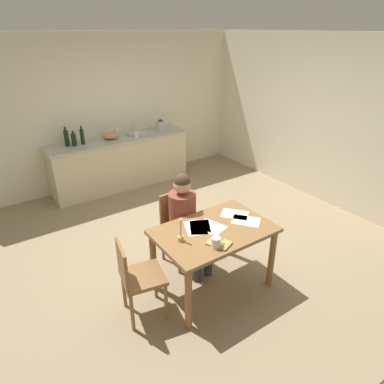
{
  "coord_description": "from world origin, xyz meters",
  "views": [
    {
      "loc": [
        -2.17,
        -3.21,
        2.66
      ],
      "look_at": [
        -0.09,
        -0.17,
        0.85
      ],
      "focal_mm": 31.6,
      "sensor_mm": 36.0,
      "label": 1
    }
  ],
  "objects_px": {
    "sink_unit": "(137,133)",
    "bottle_vinegar": "(74,140)",
    "candlestick": "(181,235)",
    "mixing_bowl": "(110,135)",
    "dining_table": "(214,239)",
    "person_seated": "(186,217)",
    "bottle_oil": "(66,138)",
    "coffee_mug": "(216,242)",
    "teacup_on_counter": "(136,135)",
    "book_magazine": "(219,243)",
    "chair_at_table": "(179,224)",
    "chair_side_empty": "(137,276)",
    "wine_glass_near_sink": "(117,130)",
    "bottle_wine_red": "(82,136)",
    "wine_glass_by_kettle": "(111,131)",
    "stovetop_kettle": "(161,125)"
  },
  "relations": [
    {
      "from": "sink_unit",
      "to": "bottle_vinegar",
      "type": "relative_size",
      "value": 1.45
    },
    {
      "from": "candlestick",
      "to": "mixing_bowl",
      "type": "relative_size",
      "value": 0.92
    },
    {
      "from": "dining_table",
      "to": "bottle_vinegar",
      "type": "relative_size",
      "value": 4.94
    },
    {
      "from": "person_seated",
      "to": "candlestick",
      "type": "distance_m",
      "value": 0.62
    },
    {
      "from": "bottle_oil",
      "to": "mixing_bowl",
      "type": "height_order",
      "value": "bottle_oil"
    },
    {
      "from": "mixing_bowl",
      "to": "coffee_mug",
      "type": "bearing_deg",
      "value": -95.74
    },
    {
      "from": "bottle_vinegar",
      "to": "teacup_on_counter",
      "type": "bearing_deg",
      "value": -8.83
    },
    {
      "from": "sink_unit",
      "to": "teacup_on_counter",
      "type": "xyz_separation_m",
      "value": [
        -0.09,
        -0.15,
        0.03
      ]
    },
    {
      "from": "sink_unit",
      "to": "teacup_on_counter",
      "type": "bearing_deg",
      "value": -119.62
    },
    {
      "from": "book_magazine",
      "to": "dining_table",
      "type": "bearing_deg",
      "value": 39.4
    },
    {
      "from": "chair_at_table",
      "to": "person_seated",
      "type": "xyz_separation_m",
      "value": [
        0.01,
        -0.15,
        0.18
      ]
    },
    {
      "from": "book_magazine",
      "to": "chair_side_empty",
      "type": "bearing_deg",
      "value": 133.95
    },
    {
      "from": "bottle_oil",
      "to": "wine_glass_near_sink",
      "type": "distance_m",
      "value": 0.91
    },
    {
      "from": "book_magazine",
      "to": "bottle_wine_red",
      "type": "relative_size",
      "value": 0.7
    },
    {
      "from": "person_seated",
      "to": "dining_table",
      "type": "bearing_deg",
      "value": -87.0
    },
    {
      "from": "candlestick",
      "to": "dining_table",
      "type": "bearing_deg",
      "value": -3.03
    },
    {
      "from": "coffee_mug",
      "to": "bottle_vinegar",
      "type": "bearing_deg",
      "value": 94.93
    },
    {
      "from": "person_seated",
      "to": "wine_glass_near_sink",
      "type": "distance_m",
      "value": 2.81
    },
    {
      "from": "person_seated",
      "to": "sink_unit",
      "type": "bearing_deg",
      "value": 75.48
    },
    {
      "from": "person_seated",
      "to": "bottle_vinegar",
      "type": "bearing_deg",
      "value": 99.59
    },
    {
      "from": "candlestick",
      "to": "book_magazine",
      "type": "height_order",
      "value": "candlestick"
    },
    {
      "from": "candlestick",
      "to": "sink_unit",
      "type": "relative_size",
      "value": 0.69
    },
    {
      "from": "bottle_vinegar",
      "to": "candlestick",
      "type": "bearing_deg",
      "value": -88.69
    },
    {
      "from": "book_magazine",
      "to": "bottle_vinegar",
      "type": "height_order",
      "value": "bottle_vinegar"
    },
    {
      "from": "coffee_mug",
      "to": "teacup_on_counter",
      "type": "relative_size",
      "value": 1.15
    },
    {
      "from": "wine_glass_near_sink",
      "to": "chair_at_table",
      "type": "bearing_deg",
      "value": -98.07
    },
    {
      "from": "mixing_bowl",
      "to": "wine_glass_by_kettle",
      "type": "bearing_deg",
      "value": 64.17
    },
    {
      "from": "mixing_bowl",
      "to": "teacup_on_counter",
      "type": "relative_size",
      "value": 2.37
    },
    {
      "from": "book_magazine",
      "to": "sink_unit",
      "type": "distance_m",
      "value": 3.45
    },
    {
      "from": "dining_table",
      "to": "chair_at_table",
      "type": "distance_m",
      "value": 0.66
    },
    {
      "from": "person_seated",
      "to": "book_magazine",
      "type": "height_order",
      "value": "person_seated"
    },
    {
      "from": "candlestick",
      "to": "stovetop_kettle",
      "type": "relative_size",
      "value": 1.12
    },
    {
      "from": "chair_at_table",
      "to": "bottle_wine_red",
      "type": "relative_size",
      "value": 2.86
    },
    {
      "from": "wine_glass_near_sink",
      "to": "mixing_bowl",
      "type": "bearing_deg",
      "value": -147.73
    },
    {
      "from": "bottle_vinegar",
      "to": "bottle_wine_red",
      "type": "height_order",
      "value": "bottle_wine_red"
    },
    {
      "from": "dining_table",
      "to": "bottle_oil",
      "type": "height_order",
      "value": "bottle_oil"
    },
    {
      "from": "bottle_wine_red",
      "to": "wine_glass_by_kettle",
      "type": "distance_m",
      "value": 0.56
    },
    {
      "from": "mixing_bowl",
      "to": "chair_side_empty",
      "type": "bearing_deg",
      "value": -108.66
    },
    {
      "from": "chair_at_table",
      "to": "sink_unit",
      "type": "distance_m",
      "value": 2.6
    },
    {
      "from": "chair_side_empty",
      "to": "candlestick",
      "type": "height_order",
      "value": "candlestick"
    },
    {
      "from": "sink_unit",
      "to": "chair_at_table",
      "type": "bearing_deg",
      "value": -105.56
    },
    {
      "from": "sink_unit",
      "to": "teacup_on_counter",
      "type": "height_order",
      "value": "sink_unit"
    },
    {
      "from": "chair_side_empty",
      "to": "book_magazine",
      "type": "bearing_deg",
      "value": -22.69
    },
    {
      "from": "dining_table",
      "to": "wine_glass_by_kettle",
      "type": "xyz_separation_m",
      "value": [
        0.22,
        3.26,
        0.37
      ]
    },
    {
      "from": "chair_at_table",
      "to": "stovetop_kettle",
      "type": "bearing_deg",
      "value": 64.52
    },
    {
      "from": "chair_side_empty",
      "to": "sink_unit",
      "type": "height_order",
      "value": "sink_unit"
    },
    {
      "from": "chair_side_empty",
      "to": "candlestick",
      "type": "distance_m",
      "value": 0.58
    },
    {
      "from": "bottle_vinegar",
      "to": "wine_glass_by_kettle",
      "type": "distance_m",
      "value": 0.7
    },
    {
      "from": "dining_table",
      "to": "coffee_mug",
      "type": "xyz_separation_m",
      "value": [
        -0.18,
        -0.26,
        0.17
      ]
    },
    {
      "from": "wine_glass_by_kettle",
      "to": "teacup_on_counter",
      "type": "xyz_separation_m",
      "value": [
        0.35,
        -0.3,
        -0.06
      ]
    }
  ]
}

